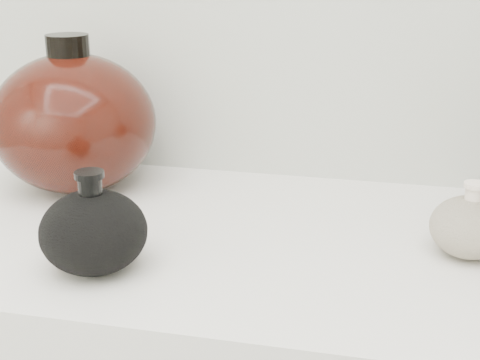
# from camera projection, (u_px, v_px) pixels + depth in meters

# --- Properties ---
(black_gourd_vase) EXTENTS (0.16, 0.16, 0.12)m
(black_gourd_vase) POSITION_uv_depth(u_px,v_px,m) (94.00, 231.00, 0.77)
(black_gourd_vase) COLOR black
(black_gourd_vase) RESTS_ON display_counter
(cream_gourd_vase) EXTENTS (0.12, 0.12, 0.10)m
(cream_gourd_vase) POSITION_uv_depth(u_px,v_px,m) (470.00, 226.00, 0.81)
(cream_gourd_vase) COLOR beige
(cream_gourd_vase) RESTS_ON display_counter
(left_round_pot) EXTENTS (0.33, 0.33, 0.24)m
(left_round_pot) POSITION_uv_depth(u_px,v_px,m) (74.00, 122.00, 1.02)
(left_round_pot) COLOR black
(left_round_pot) RESTS_ON display_counter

